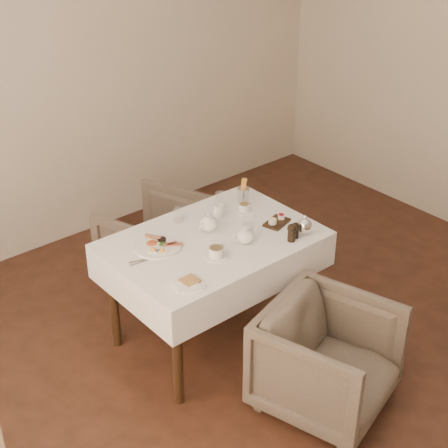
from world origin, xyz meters
TOP-DOWN VIEW (x-y plane):
  - table at (-0.28, 0.72)m, footprint 1.28×0.88m
  - armchair_near at (-0.17, -0.18)m, footprint 0.86×0.87m
  - armchair_far at (-0.16, 1.50)m, footprint 0.89×0.90m
  - breakfast_plate at (-0.60, 0.85)m, footprint 0.28×0.28m
  - side_plate at (-0.70, 0.41)m, footprint 0.21×0.20m
  - teapot_centre at (-0.25, 0.80)m, footprint 0.18×0.16m
  - teapot_front at (-0.17, 0.55)m, footprint 0.18×0.16m
  - creamer at (-0.07, 0.91)m, footprint 0.09×0.09m
  - teacup_near at (-0.40, 0.54)m, footprint 0.14×0.14m
  - teacup_far at (0.10, 0.85)m, footprint 0.12×0.12m
  - glass_left at (-0.31, 1.02)m, footprint 0.07×0.07m
  - glass_mid at (-0.07, 0.63)m, footprint 0.10×0.10m
  - glass_right at (0.02, 1.00)m, footprint 0.08×0.08m
  - condiment_board at (0.15, 0.60)m, footprint 0.20×0.16m
  - pepper_mill_left at (0.07, 0.39)m, footprint 0.07×0.07m
  - pepper_mill_right at (0.12, 0.40)m, footprint 0.07×0.07m
  - silver_pot at (0.19, 0.40)m, footprint 0.13×0.11m
  - fries_cup at (0.20, 0.98)m, footprint 0.08×0.08m
  - cutlery_fork at (-0.74, 0.79)m, footprint 0.18×0.06m
  - cutlery_knife at (-0.75, 0.77)m, footprint 0.17×0.03m

SIDE VIEW (x-z plane):
  - armchair_far at x=-0.16m, z-range 0.00..0.64m
  - armchair_near at x=-0.17m, z-range 0.00..0.64m
  - table at x=-0.28m, z-range 0.26..1.02m
  - cutlery_knife at x=-0.75m, z-range 0.76..0.76m
  - cutlery_fork at x=-0.74m, z-range 0.76..0.76m
  - side_plate at x=-0.70m, z-range 0.75..0.78m
  - breakfast_plate at x=-0.60m, z-range 0.75..0.78m
  - condiment_board at x=0.15m, z-range 0.75..0.79m
  - teacup_far at x=0.10m, z-range 0.75..0.81m
  - teacup_near at x=-0.40m, z-range 0.75..0.82m
  - creamer at x=-0.07m, z-range 0.76..0.84m
  - glass_left at x=-0.31m, z-range 0.76..0.85m
  - glass_mid at x=-0.07m, z-range 0.76..0.86m
  - glass_right at x=0.02m, z-range 0.76..0.86m
  - pepper_mill_right at x=0.12m, z-range 0.76..0.86m
  - pepper_mill_left at x=0.07m, z-range 0.76..0.87m
  - teapot_front at x=-0.17m, z-range 0.76..0.87m
  - teapot_centre at x=-0.25m, z-range 0.76..0.88m
  - silver_pot at x=0.19m, z-range 0.76..0.88m
  - fries_cup at x=0.20m, z-range 0.74..0.91m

